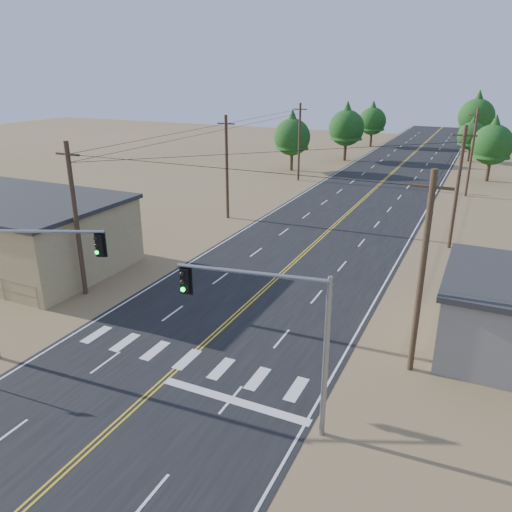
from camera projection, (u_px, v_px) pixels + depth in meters
The scene contains 16 objects.
ground at pixel (72, 464), 18.84m from camera, with size 220.00×220.00×0.00m, color #8C6D4B.
road at pixel (321, 237), 44.25m from camera, with size 15.00×200.00×0.02m, color black.
utility_pole_left_near at pixel (76, 220), 31.39m from camera, with size 1.80×0.30×10.00m.
utility_pole_left_mid at pixel (227, 167), 48.34m from camera, with size 1.80×0.30×10.00m.
utility_pole_left_far at pixel (299, 142), 65.29m from camera, with size 1.80×0.30×10.00m.
utility_pole_right_near at pixel (422, 274), 23.02m from camera, with size 1.80×0.30×10.00m.
utility_pole_right_mid at pixel (457, 187), 39.97m from camera, with size 1.80×0.30×10.00m.
utility_pole_right_far at pixel (472, 152), 56.92m from camera, with size 1.80×0.30×10.00m.
signal_mast_left at pixel (19, 272), 24.02m from camera, with size 5.88×2.70×7.09m.
signal_mast_right at pixel (282, 325), 19.19m from camera, with size 6.02×1.31×6.99m.
tree_left_near at pixel (292, 133), 71.75m from camera, with size 5.27×5.27×8.78m.
tree_left_mid at pixel (347, 124), 79.65m from camera, with size 5.66×5.66×9.43m.
tree_left_far at pixel (373, 118), 94.86m from camera, with size 5.16×5.16×8.59m.
tree_right_near at pixel (493, 141), 64.71m from camera, with size 5.22×5.22×8.70m.
tree_right_mid at pixel (472, 133), 79.27m from camera, with size 4.39×4.39×7.31m.
tree_right_far at pixel (477, 113), 91.11m from camera, with size 6.40×6.40×10.66m.
Camera 1 is at (12.61, -10.50, 13.99)m, focal length 35.00 mm.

